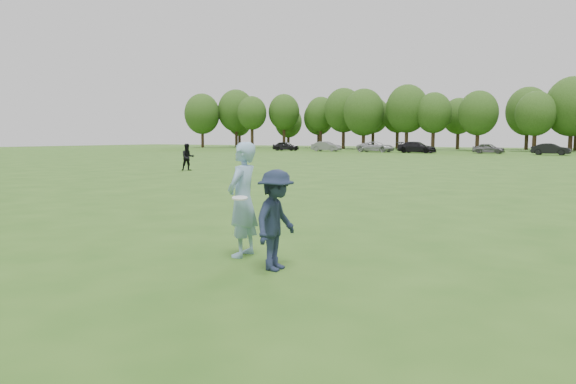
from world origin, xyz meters
The scene contains 12 objects.
ground centered at (0.00, 0.00, 0.00)m, with size 200.00×200.00×0.00m, color #2C5718.
thrower centered at (-1.13, -0.36, 1.01)m, with size 0.74×0.48×2.02m, color #88AED3.
defender centered at (-0.14, -0.89, 0.80)m, with size 1.03×0.59×1.60m, color #1B253D.
player_far_a centered at (-17.18, 16.92, 0.84)m, with size 0.82×0.64×1.68m, color black.
car_a centered at (-34.83, 60.03, 0.69)m, with size 1.62×4.03×1.37m, color black.
car_b centered at (-27.91, 59.76, 0.71)m, with size 1.50×4.30×1.42m, color slate.
car_c centered at (-20.39, 59.76, 0.71)m, with size 2.36×5.13×1.42m, color #AEAFB3.
car_d centered at (-14.39, 58.63, 0.73)m, with size 2.06×5.06×1.47m, color black.
car_e centered at (-5.89, 60.55, 0.65)m, with size 1.53×3.81×1.30m, color slate.
car_f centered at (1.15, 58.52, 0.67)m, with size 1.42×4.07×1.34m, color black.
disc_in_play centered at (-0.96, -0.69, 1.08)m, with size 0.27×0.27×0.07m.
treeline centered at (2.81, 76.90, 6.26)m, with size 130.35×18.39×11.74m.
Camera 1 is at (3.96, -7.74, 2.11)m, focal length 32.00 mm.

